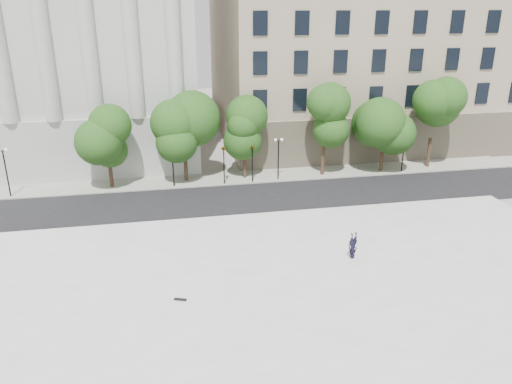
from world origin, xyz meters
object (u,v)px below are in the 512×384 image
(traffic_light_west, at_px, (224,147))
(traffic_light_east, at_px, (252,146))
(person_lying, at_px, (352,254))
(skateboard, at_px, (180,299))

(traffic_light_west, relative_size, traffic_light_east, 1.02)
(traffic_light_east, distance_m, person_lying, 17.37)
(traffic_light_west, bearing_deg, skateboard, -104.42)
(traffic_light_east, distance_m, skateboard, 21.34)
(traffic_light_west, height_order, traffic_light_east, traffic_light_west)
(traffic_light_east, bearing_deg, traffic_light_west, 180.00)
(person_lying, distance_m, skateboard, 11.62)
(traffic_light_east, bearing_deg, person_lying, -78.12)
(person_lying, bearing_deg, skateboard, -176.30)
(traffic_light_east, relative_size, skateboard, 5.79)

